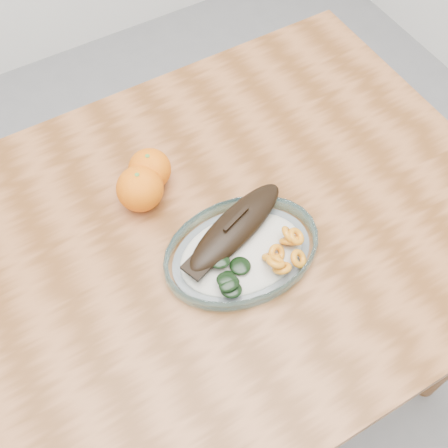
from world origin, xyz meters
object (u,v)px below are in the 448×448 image
Objects in this scene: dining_table at (187,273)px; orange_left at (140,189)px; plated_meal at (242,249)px; orange_right at (150,169)px.

orange_left is at bearing 99.93° from dining_table.
orange_left reaches higher than plated_meal.
dining_table is at bearing -95.20° from orange_right.
dining_table is 0.19m from orange_left.
orange_right is at bearing 111.35° from plated_meal.
orange_left is (-0.02, 0.12, 0.14)m from dining_table.
plated_meal is at bearing -61.77° from orange_left.
dining_table is at bearing -80.07° from orange_left.
plated_meal is 0.23m from orange_right.
plated_meal is 6.33× the size of orange_left.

